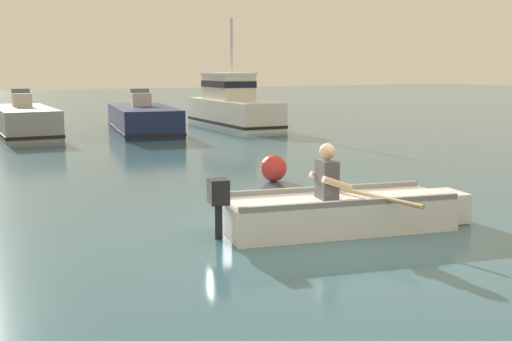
# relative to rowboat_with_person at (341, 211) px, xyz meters

# --- Properties ---
(ground_plane) EXTENTS (120.00, 120.00, 0.00)m
(ground_plane) POSITION_rel_rowboat_with_person_xyz_m (-0.40, -0.34, -0.25)
(ground_plane) COLOR #386070
(rowboat_with_person) EXTENTS (3.72, 2.05, 1.19)m
(rowboat_with_person) POSITION_rel_rowboat_with_person_xyz_m (0.00, 0.00, 0.00)
(rowboat_with_person) COLOR white
(rowboat_with_person) RESTS_ON ground
(moored_boat_grey) EXTENTS (1.83, 4.83, 1.50)m
(moored_boat_grey) POSITION_rel_rowboat_with_person_xyz_m (-1.76, 14.91, 0.19)
(moored_boat_grey) COLOR gray
(moored_boat_grey) RESTS_ON ground
(moored_boat_navy) EXTENTS (2.76, 5.37, 1.47)m
(moored_boat_navy) POSITION_rel_rowboat_with_person_xyz_m (1.91, 14.00, 0.17)
(moored_boat_navy) COLOR #19234C
(moored_boat_navy) RESTS_ON ground
(moored_boat_white) EXTENTS (1.95, 5.71, 3.98)m
(moored_boat_white) POSITION_rel_rowboat_with_person_xyz_m (5.69, 14.92, 0.50)
(moored_boat_white) COLOR white
(moored_boat_white) RESTS_ON ground
(mooring_buoy) EXTENTS (0.51, 0.51, 0.51)m
(mooring_buoy) POSITION_rel_rowboat_with_person_xyz_m (1.08, 3.73, 0.01)
(mooring_buoy) COLOR red
(mooring_buoy) RESTS_ON ground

